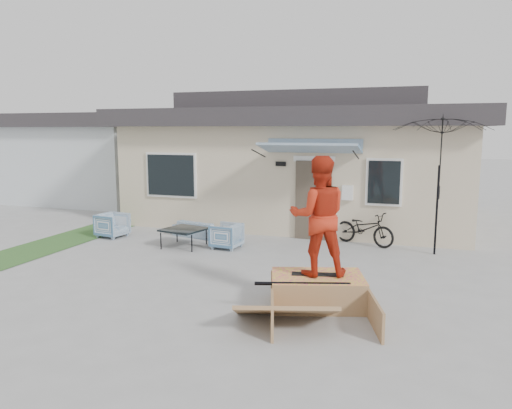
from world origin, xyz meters
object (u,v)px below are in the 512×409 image
(bicycle, at_px, (364,225))
(patio_umbrella, at_px, (438,180))
(armchair_right, at_px, (226,235))
(skateboard, at_px, (317,274))
(coffee_table, at_px, (184,238))
(armchair_left, at_px, (112,224))
(skate_ramp, at_px, (317,291))
(loveseat, at_px, (200,226))
(skater, at_px, (319,214))

(bicycle, relative_size, patio_umbrella, 0.59)
(armchair_right, relative_size, skateboard, 0.80)
(armchair_right, xyz_separation_m, coffee_table, (-1.06, -0.20, -0.11))
(armchair_left, relative_size, bicycle, 0.45)
(skate_ramp, bearing_deg, skateboard, 90.00)
(patio_umbrella, bearing_deg, skateboard, -115.30)
(bicycle, bearing_deg, skate_ramp, -161.18)
(armchair_left, xyz_separation_m, armchair_right, (3.42, -0.18, -0.02))
(armchair_left, height_order, bicycle, bicycle)
(loveseat, height_order, skater, skater)
(skate_ramp, bearing_deg, patio_umbrella, 48.26)
(loveseat, xyz_separation_m, skateboard, (4.09, -4.12, 0.24))
(patio_umbrella, distance_m, skate_ramp, 4.86)
(armchair_left, relative_size, skate_ramp, 0.36)
(patio_umbrella, height_order, skate_ramp, patio_umbrella)
(coffee_table, xyz_separation_m, bicycle, (4.26, 1.65, 0.29))
(loveseat, bearing_deg, skate_ramp, 147.20)
(patio_umbrella, relative_size, skate_ramp, 1.36)
(armchair_right, height_order, skateboard, armchair_right)
(patio_umbrella, bearing_deg, coffee_table, -168.53)
(armchair_right, xyz_separation_m, bicycle, (3.19, 1.45, 0.18))
(armchair_left, bearing_deg, coffee_table, -90.88)
(coffee_table, distance_m, bicycle, 4.57)
(armchair_left, distance_m, skate_ramp, 7.18)
(coffee_table, relative_size, patio_umbrella, 0.34)
(loveseat, relative_size, skater, 0.76)
(armchair_left, xyz_separation_m, bicycle, (6.61, 1.27, 0.16))
(coffee_table, distance_m, skate_ramp, 4.99)
(skater, bearing_deg, skate_ramp, 88.57)
(loveseat, distance_m, coffee_table, 1.19)
(skateboard, bearing_deg, armchair_left, 139.86)
(bicycle, height_order, patio_umbrella, patio_umbrella)
(armchair_right, height_order, skater, skater)
(skate_ramp, height_order, skater, skater)
(skateboard, height_order, skater, skater)
(armchair_left, bearing_deg, skate_ramp, -109.82)
(armchair_left, distance_m, bicycle, 6.73)
(armchair_left, height_order, skateboard, armchair_left)
(armchair_right, height_order, coffee_table, armchair_right)
(loveseat, relative_size, skate_ramp, 0.74)
(skate_ramp, bearing_deg, armchair_right, 115.75)
(loveseat, height_order, patio_umbrella, patio_umbrella)
(coffee_table, relative_size, skateboard, 1.10)
(skateboard, bearing_deg, patio_umbrella, 52.18)
(coffee_table, height_order, skater, skater)
(bicycle, relative_size, skateboard, 1.91)
(bicycle, distance_m, skateboard, 4.60)
(armchair_left, height_order, armchair_right, armchair_left)
(patio_umbrella, bearing_deg, skate_ramp, -114.88)
(coffee_table, bearing_deg, skater, -36.48)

